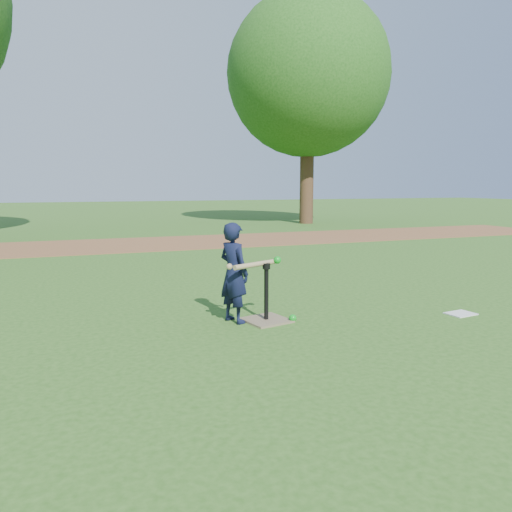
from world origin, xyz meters
name	(u,v)px	position (x,y,z in m)	size (l,w,h in m)	color
ground	(264,325)	(0.00, 0.00, 0.00)	(80.00, 80.00, 0.00)	#285116
dirt_strip	(148,244)	(0.00, 7.50, 0.01)	(24.00, 3.00, 0.01)	brown
child	(234,273)	(-0.25, 0.21, 0.52)	(0.38, 0.25, 1.04)	black
wiffle_ball_ground	(293,318)	(0.32, -0.01, 0.04)	(0.08, 0.08, 0.08)	#0D971B
clipboard	(461,314)	(2.18, -0.39, 0.01)	(0.30, 0.23, 0.01)	silver
batting_tee	(266,311)	(0.07, 0.11, 0.11)	(0.52, 0.52, 0.61)	#75644A
swing_action	(258,264)	(-0.02, 0.10, 0.62)	(0.64, 0.30, 0.09)	tan
tree_right	(308,75)	(6.50, 12.00, 5.29)	(5.80, 5.80, 8.21)	#382316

